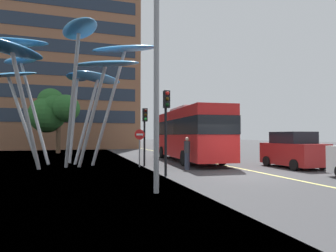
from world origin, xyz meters
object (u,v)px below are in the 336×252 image
no_entry_sign (140,142)px  pedestrian (187,153)px  red_bus (189,132)px  leaf_sculpture (62,65)px  traffic_light_kerb_far (145,124)px  car_parked_mid (293,151)px  street_lamp (169,41)px  traffic_light_kerb_near (166,114)px

no_entry_sign → pedestrian: bearing=-39.6°
red_bus → no_entry_sign: 5.07m
red_bus → leaf_sculpture: bearing=-175.6°
traffic_light_kerb_far → car_parked_mid: 8.88m
no_entry_sign → traffic_light_kerb_far: bearing=55.1°
pedestrian → street_lamp: bearing=-116.4°
traffic_light_kerb_near → car_parked_mid: (8.06, 1.17, -1.86)m
red_bus → traffic_light_kerb_near: traffic_light_kerb_near is taller
car_parked_mid → pedestrian: 6.29m
traffic_light_kerb_near → no_entry_sign: (-0.43, 3.98, -1.35)m
leaf_sculpture → traffic_light_kerb_far: 6.28m
traffic_light_kerb_near → no_entry_sign: traffic_light_kerb_near is taller
traffic_light_kerb_near → street_lamp: 4.40m
leaf_sculpture → pedestrian: 9.44m
red_bus → traffic_light_kerb_near: (-3.75, -6.77, 0.73)m
traffic_light_kerb_near → traffic_light_kerb_far: (0.03, 4.64, -0.29)m
red_bus → no_entry_sign: bearing=-146.2°
street_lamp → no_entry_sign: street_lamp is taller
leaf_sculpture → car_parked_mid: bearing=-21.0°
red_bus → pedestrian: red_bus is taller
pedestrian → no_entry_sign: 3.00m
car_parked_mid → pedestrian: bearing=171.4°
car_parked_mid → no_entry_sign: size_ratio=1.72×
traffic_light_kerb_near → pedestrian: size_ratio=2.22×
traffic_light_kerb_far → car_parked_mid: bearing=-23.4°
red_bus → leaf_sculpture: 9.55m
red_bus → pedestrian: 5.19m
pedestrian → no_entry_sign: (-2.26, 1.87, 0.60)m
no_entry_sign → red_bus: bearing=33.8°
street_lamp → no_entry_sign: bearing=85.5°
traffic_light_kerb_near → traffic_light_kerb_far: traffic_light_kerb_near is taller
traffic_light_kerb_far → pedestrian: size_ratio=1.98×
street_lamp → leaf_sculpture: bearing=111.2°
pedestrian → traffic_light_kerb_far: bearing=125.5°
traffic_light_kerb_far → pedestrian: traffic_light_kerb_far is taller
leaf_sculpture → pedestrian: (6.68, -4.01, -5.33)m
traffic_light_kerb_near → pedestrian: (1.84, 2.11, -1.95)m
pedestrian → traffic_light_kerb_near: bearing=-131.1°
car_parked_mid → street_lamp: (-9.09, -4.85, 4.05)m
traffic_light_kerb_near → leaf_sculpture: bearing=128.4°
street_lamp → pedestrian: bearing=63.6°
car_parked_mid → street_lamp: street_lamp is taller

